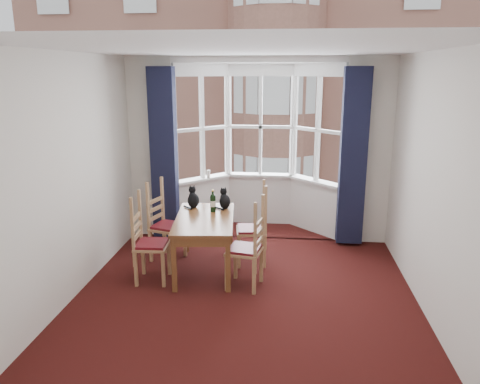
# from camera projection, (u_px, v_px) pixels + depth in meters

# --- Properties ---
(floor) EXTENTS (4.50, 4.50, 0.00)m
(floor) POSITION_uv_depth(u_px,v_px,m) (243.00, 304.00, 5.35)
(floor) COLOR black
(floor) RESTS_ON ground
(ceiling) EXTENTS (4.50, 4.50, 0.00)m
(ceiling) POSITION_uv_depth(u_px,v_px,m) (244.00, 49.00, 4.64)
(ceiling) COLOR white
(ceiling) RESTS_ON floor
(wall_left) EXTENTS (0.00, 4.50, 4.50)m
(wall_left) POSITION_uv_depth(u_px,v_px,m) (65.00, 181.00, 5.19)
(wall_left) COLOR silver
(wall_left) RESTS_ON floor
(wall_right) EXTENTS (0.00, 4.50, 4.50)m
(wall_right) POSITION_uv_depth(u_px,v_px,m) (437.00, 190.00, 4.79)
(wall_right) COLOR silver
(wall_right) RESTS_ON floor
(wall_near) EXTENTS (4.00, 0.00, 4.00)m
(wall_near) POSITION_uv_depth(u_px,v_px,m) (208.00, 273.00, 2.83)
(wall_near) COLOR silver
(wall_near) RESTS_ON floor
(wall_back_pier_left) EXTENTS (0.70, 0.12, 2.80)m
(wall_back_pier_left) POSITION_uv_depth(u_px,v_px,m) (152.00, 149.00, 7.32)
(wall_back_pier_left) COLOR silver
(wall_back_pier_left) RESTS_ON floor
(wall_back_pier_right) EXTENTS (0.70, 0.12, 2.80)m
(wall_back_pier_right) POSITION_uv_depth(u_px,v_px,m) (367.00, 152.00, 7.00)
(wall_back_pier_right) COLOR silver
(wall_back_pier_right) RESTS_ON floor
(bay_window) EXTENTS (2.76, 0.94, 2.80)m
(bay_window) POSITION_uv_depth(u_px,v_px,m) (260.00, 145.00, 7.64)
(bay_window) COLOR white
(bay_window) RESTS_ON floor
(curtain_left) EXTENTS (0.38, 0.22, 2.60)m
(curtain_left) POSITION_uv_depth(u_px,v_px,m) (164.00, 154.00, 7.14)
(curtain_left) COLOR #171934
(curtain_left) RESTS_ON floor
(curtain_right) EXTENTS (0.38, 0.22, 2.60)m
(curtain_right) POSITION_uv_depth(u_px,v_px,m) (353.00, 158.00, 6.86)
(curtain_right) COLOR #171934
(curtain_right) RESTS_ON floor
(dining_table) EXTENTS (0.88, 1.46, 0.73)m
(dining_table) POSITION_uv_depth(u_px,v_px,m) (205.00, 224.00, 6.12)
(dining_table) COLOR brown
(dining_table) RESTS_ON floor
(chair_left_near) EXTENTS (0.42, 0.44, 0.92)m
(chair_left_near) POSITION_uv_depth(u_px,v_px,m) (145.00, 245.00, 5.84)
(chair_left_near) COLOR #A77D51
(chair_left_near) RESTS_ON floor
(chair_left_far) EXTENTS (0.51, 0.52, 0.92)m
(chair_left_far) POSITION_uv_depth(u_px,v_px,m) (162.00, 226.00, 6.55)
(chair_left_far) COLOR #A77D51
(chair_left_far) RESTS_ON floor
(chair_right_near) EXTENTS (0.47, 0.49, 0.92)m
(chair_right_near) POSITION_uv_depth(u_px,v_px,m) (252.00, 251.00, 5.65)
(chair_right_near) COLOR #A77D51
(chair_right_near) RESTS_ON floor
(chair_right_far) EXTENTS (0.45, 0.47, 0.92)m
(chair_right_far) POSITION_uv_depth(u_px,v_px,m) (258.00, 230.00, 6.39)
(chair_right_far) COLOR #A77D51
(chair_right_far) RESTS_ON floor
(cat_left) EXTENTS (0.23, 0.26, 0.31)m
(cat_left) POSITION_uv_depth(u_px,v_px,m) (193.00, 199.00, 6.52)
(cat_left) COLOR black
(cat_left) RESTS_ON dining_table
(cat_right) EXTENTS (0.22, 0.25, 0.30)m
(cat_right) POSITION_uv_depth(u_px,v_px,m) (225.00, 200.00, 6.48)
(cat_right) COLOR black
(cat_right) RESTS_ON dining_table
(wine_bottle) EXTENTS (0.08, 0.08, 0.30)m
(wine_bottle) POSITION_uv_depth(u_px,v_px,m) (213.00, 202.00, 6.32)
(wine_bottle) COLOR black
(wine_bottle) RESTS_ON dining_table
(candle_tall) EXTENTS (0.06, 0.06, 0.13)m
(candle_tall) POSITION_uv_depth(u_px,v_px,m) (208.00, 174.00, 7.70)
(candle_tall) COLOR white
(candle_tall) RESTS_ON bay_window
(street) EXTENTS (80.00, 80.00, 0.00)m
(street) POSITION_uv_depth(u_px,v_px,m) (281.00, 180.00, 37.90)
(street) COLOR #333335
(street) RESTS_ON ground
(tenement_building) EXTENTS (18.40, 7.80, 15.20)m
(tenement_building) POSITION_uv_depth(u_px,v_px,m) (277.00, 96.00, 18.43)
(tenement_building) COLOR #9E6351
(tenement_building) RESTS_ON street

